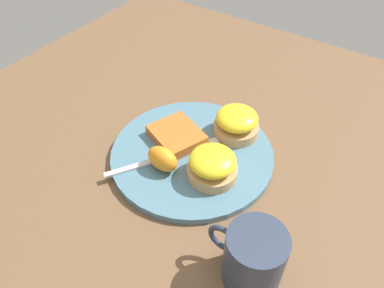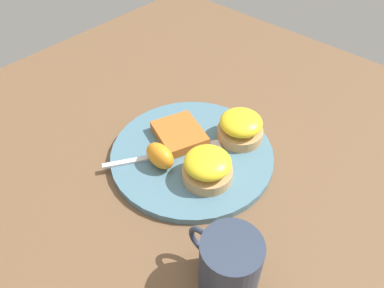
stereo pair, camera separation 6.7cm
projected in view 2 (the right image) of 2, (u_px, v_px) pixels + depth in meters
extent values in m
plane|color=brown|center=(192.00, 157.00, 0.70)|extent=(1.10, 1.10, 0.00)
cylinder|color=slate|center=(192.00, 154.00, 0.69)|extent=(0.30, 0.30, 0.01)
cylinder|color=tan|center=(207.00, 173.00, 0.64)|extent=(0.09, 0.09, 0.02)
ellipsoid|color=yellow|center=(208.00, 162.00, 0.62)|extent=(0.08, 0.08, 0.03)
cylinder|color=tan|center=(240.00, 133.00, 0.71)|extent=(0.09, 0.09, 0.02)
ellipsoid|color=yellow|center=(241.00, 122.00, 0.69)|extent=(0.08, 0.08, 0.03)
cube|color=#B56225|center=(179.00, 134.00, 0.71)|extent=(0.12, 0.11, 0.02)
ellipsoid|color=orange|center=(160.00, 156.00, 0.65)|extent=(0.06, 0.04, 0.04)
cube|color=silver|center=(135.00, 160.00, 0.67)|extent=(0.07, 0.10, 0.00)
cube|color=silver|center=(209.00, 147.00, 0.69)|extent=(0.04, 0.05, 0.00)
cylinder|color=#2D384C|center=(230.00, 264.00, 0.49)|extent=(0.08, 0.08, 0.09)
torus|color=#2D384C|center=(203.00, 241.00, 0.51)|extent=(0.05, 0.01, 0.05)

